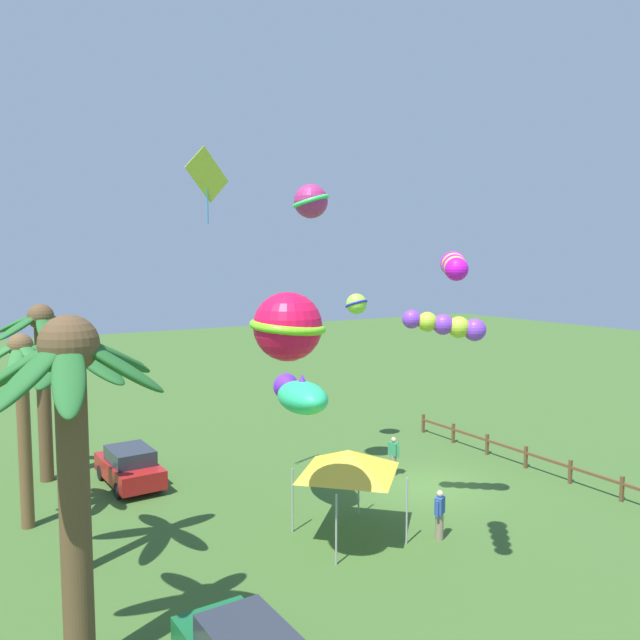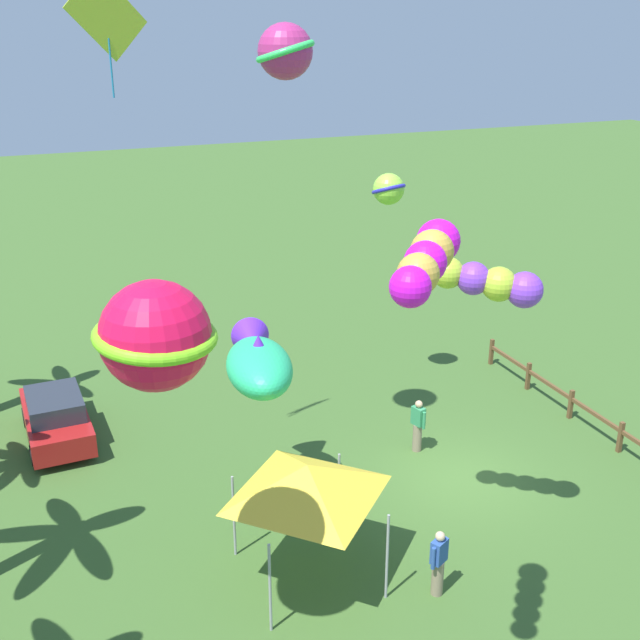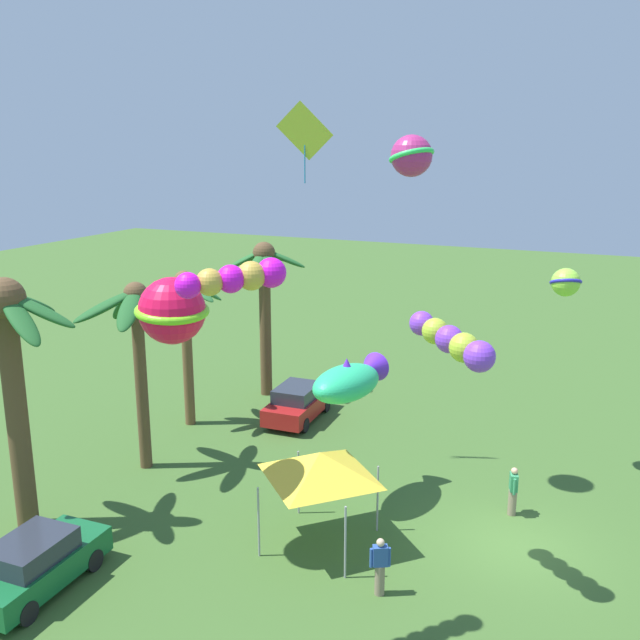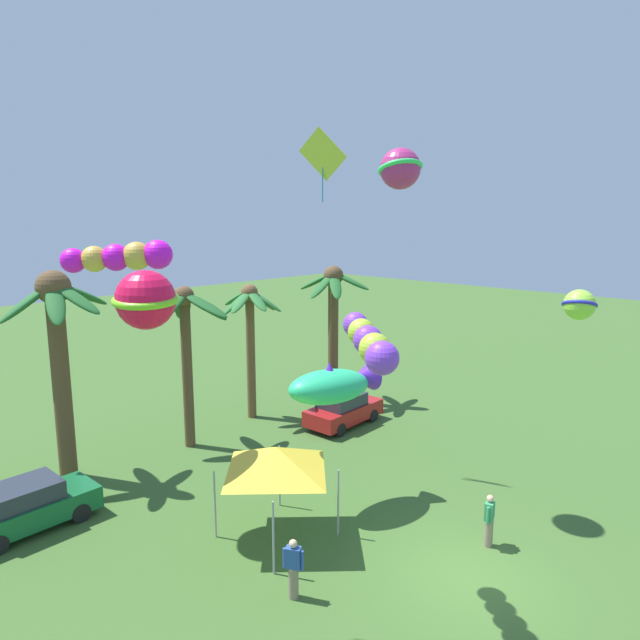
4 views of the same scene
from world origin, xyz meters
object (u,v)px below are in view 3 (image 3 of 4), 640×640
at_px(spectator_1, 513,491).
at_px(kite_ball_1, 566,282).
at_px(festival_tent, 320,465).
at_px(parked_car_1, 36,564).
at_px(parked_car_0, 298,402).
at_px(kite_ball_4, 172,311).
at_px(kite_tube_3, 236,278).
at_px(palm_tree_2, 265,286).
at_px(spectator_0, 380,566).
at_px(kite_ball_0, 411,156).
at_px(kite_fish_2, 350,380).
at_px(palm_tree_3, 186,312).
at_px(palm_tree_0, 10,354).
at_px(kite_diamond_6, 305,132).
at_px(kite_tube_5, 453,341).
at_px(palm_tree_1, 138,328).

bearing_deg(spectator_1, kite_ball_1, -11.19).
bearing_deg(festival_tent, parked_car_1, 130.41).
xyz_separation_m(parked_car_0, kite_ball_4, (-10.45, -1.39, 6.35)).
bearing_deg(kite_tube_3, kite_ball_4, 54.44).
distance_m(palm_tree_2, kite_tube_3, 17.19).
height_order(parked_car_1, spectator_0, spectator_0).
xyz_separation_m(festival_tent, kite_ball_4, (-2.08, 3.28, 4.63)).
xyz_separation_m(kite_ball_0, kite_fish_2, (-1.51, 1.33, -6.84)).
bearing_deg(palm_tree_3, parked_car_0, -60.47).
height_order(palm_tree_0, festival_tent, palm_tree_0).
height_order(spectator_1, kite_ball_0, kite_ball_0).
distance_m(palm_tree_2, kite_ball_0, 12.13).
bearing_deg(parked_car_0, spectator_1, -115.13).
height_order(palm_tree_0, kite_diamond_6, kite_diamond_6).
height_order(palm_tree_3, kite_tube_3, kite_tube_3).
height_order(spectator_0, spectator_1, same).
bearing_deg(kite_ball_0, palm_tree_3, 78.85).
height_order(parked_car_0, kite_tube_5, kite_tube_5).
bearing_deg(kite_ball_4, palm_tree_3, 32.62).
height_order(kite_ball_0, kite_tube_5, kite_ball_0).
bearing_deg(spectator_0, kite_diamond_6, 38.11).
xyz_separation_m(spectator_1, kite_tube_3, (-8.38, 4.79, 7.81)).
relative_size(palm_tree_0, kite_ball_1, 5.75).
height_order(palm_tree_2, kite_ball_0, kite_ball_0).
relative_size(palm_tree_2, festival_tent, 2.48).
relative_size(palm_tree_1, kite_ball_0, 3.63).
distance_m(palm_tree_0, spectator_1, 15.64).
distance_m(parked_car_0, festival_tent, 9.73).
height_order(spectator_1, festival_tent, festival_tent).
bearing_deg(palm_tree_2, kite_tube_5, -134.82).
relative_size(kite_ball_1, kite_fish_2, 0.37).
xyz_separation_m(kite_fish_2, kite_tube_3, (-7.22, -0.24, 4.52)).
bearing_deg(festival_tent, palm_tree_0, 107.05).
bearing_deg(spectator_0, parked_car_1, 112.33).
bearing_deg(palm_tree_1, kite_diamond_6, -61.75).
distance_m(parked_car_1, kite_ball_4, 7.43).
height_order(palm_tree_2, kite_fish_2, palm_tree_2).
bearing_deg(kite_ball_0, kite_fish_2, 138.64).
bearing_deg(kite_tube_3, palm_tree_3, 39.04).
height_order(parked_car_1, kite_ball_1, kite_ball_1).
distance_m(palm_tree_2, spectator_0, 16.21).
height_order(festival_tent, kite_ball_0, kite_ball_0).
relative_size(kite_fish_2, kite_tube_5, 1.47).
height_order(palm_tree_3, spectator_0, palm_tree_3).
bearing_deg(spectator_1, festival_tent, 128.77).
bearing_deg(palm_tree_3, palm_tree_0, 179.87).
bearing_deg(kite_tube_3, kite_ball_0, -7.07).
bearing_deg(spectator_0, festival_tent, 56.02).
height_order(parked_car_0, kite_ball_1, kite_ball_1).
height_order(kite_tube_3, kite_diamond_6, kite_diamond_6).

